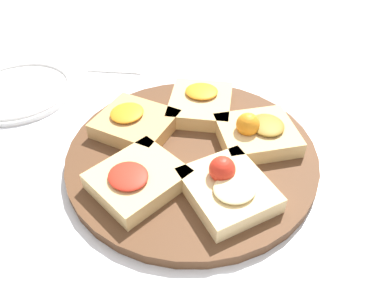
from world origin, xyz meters
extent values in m
plane|color=silver|center=(0.00, 0.00, 0.00)|extent=(3.00, 3.00, 0.00)
cylinder|color=#51331E|center=(0.00, 0.00, 0.01)|extent=(0.43, 0.43, 0.02)
cube|color=#DBB775|center=(0.03, 0.11, 0.03)|extent=(0.15, 0.16, 0.03)
ellipsoid|color=red|center=(0.04, 0.13, 0.05)|extent=(0.08, 0.07, 0.01)
cube|color=#E5C689|center=(-0.10, 0.07, 0.03)|extent=(0.17, 0.17, 0.03)
ellipsoid|color=beige|center=(-0.11, 0.07, 0.05)|extent=(0.08, 0.09, 0.01)
sphere|color=red|center=(-0.08, 0.05, 0.06)|extent=(0.04, 0.04, 0.04)
cube|color=#DBB775|center=(-0.09, -0.08, 0.03)|extent=(0.17, 0.17, 0.03)
ellipsoid|color=olive|center=(-0.10, -0.09, 0.05)|extent=(0.09, 0.09, 0.01)
sphere|color=orange|center=(-0.07, -0.06, 0.06)|extent=(0.04, 0.04, 0.04)
cube|color=#DBB775|center=(0.04, -0.11, 0.03)|extent=(0.15, 0.16, 0.03)
ellipsoid|color=orange|center=(0.05, -0.12, 0.05)|extent=(0.08, 0.08, 0.01)
cube|color=tan|center=(0.12, 0.00, 0.03)|extent=(0.13, 0.12, 0.03)
ellipsoid|color=orange|center=(0.13, 0.00, 0.05)|extent=(0.06, 0.06, 0.01)
cylinder|color=white|center=(0.42, 0.00, 0.01)|extent=(0.23, 0.23, 0.01)
torus|color=white|center=(0.42, 0.00, 0.01)|extent=(0.22, 0.22, 0.01)
cube|color=white|center=(0.32, -0.22, 0.00)|extent=(0.16, 0.15, 0.01)
camera|label=1|loc=(-0.22, 0.42, 0.46)|focal=35.00mm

